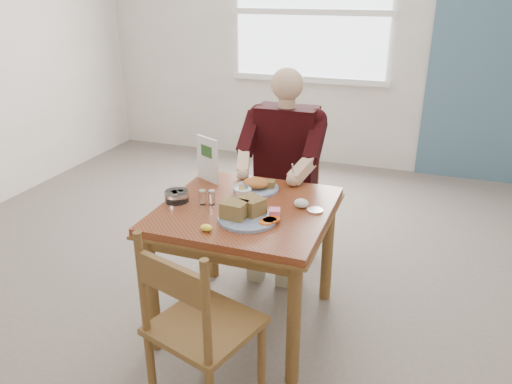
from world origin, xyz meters
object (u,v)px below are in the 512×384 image
at_px(diner, 283,157).
at_px(near_plate, 247,212).
at_px(chair_far, 286,197).
at_px(chair_near, 198,328).
at_px(far_plate, 257,185).
at_px(table, 246,225).

height_order(diner, near_plate, diner).
xyz_separation_m(chair_far, chair_near, (0.05, -1.52, 0.00)).
distance_m(chair_far, near_plate, 0.99).
bearing_deg(chair_far, diner, -89.99).
height_order(diner, far_plate, diner).
xyz_separation_m(diner, far_plate, (-0.02, -0.46, -0.03)).
height_order(chair_far, far_plate, chair_far).
relative_size(chair_near, near_plate, 2.59).
bearing_deg(table, far_plate, 95.31).
relative_size(table, chair_far, 0.97).
bearing_deg(diner, chair_far, 90.01).
xyz_separation_m(table, far_plate, (-0.02, 0.25, 0.14)).
bearing_deg(diner, near_plate, -86.03).
distance_m(chair_far, chair_near, 1.52).
relative_size(chair_near, diner, 0.69).
height_order(table, chair_far, chair_far).
bearing_deg(chair_near, far_plate, 94.04).
distance_m(diner, near_plate, 0.86).
height_order(chair_near, near_plate, chair_near).
bearing_deg(chair_far, far_plate, -92.36).
bearing_deg(chair_far, near_plate, -86.41).
height_order(chair_far, near_plate, chair_far).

